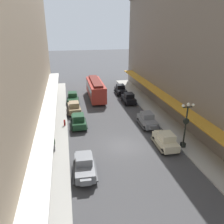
{
  "coord_description": "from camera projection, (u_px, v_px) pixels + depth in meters",
  "views": [
    {
      "loc": [
        -5.69,
        -21.26,
        12.83
      ],
      "look_at": [
        0.0,
        6.0,
        1.8
      ],
      "focal_mm": 35.75,
      "sensor_mm": 36.0,
      "label": 1
    }
  ],
  "objects": [
    {
      "name": "ground_plane",
      "position": [
        123.0,
        146.0,
        25.16
      ],
      "size": [
        200.0,
        200.0,
        0.0
      ],
      "primitive_type": "plane",
      "color": "#424244"
    },
    {
      "name": "sidewalk_left",
      "position": [
        55.0,
        153.0,
        23.71
      ],
      "size": [
        3.0,
        60.0,
        0.15
      ],
      "primitive_type": "cube",
      "color": "#A8A59E",
      "rests_on": "ground"
    },
    {
      "name": "sidewalk_right",
      "position": [
        184.0,
        139.0,
        26.55
      ],
      "size": [
        3.0,
        60.0,
        0.15
      ],
      "primitive_type": "cube",
      "color": "#A8A59E",
      "rests_on": "ground"
    },
    {
      "name": "building_row_left",
      "position": [
        4.0,
        11.0,
        18.12
      ],
      "size": [
        4.3,
        60.0,
        27.65
      ],
      "color": "gray",
      "rests_on": "ground"
    },
    {
      "name": "building_row_right",
      "position": [
        217.0,
        61.0,
        23.72
      ],
      "size": [
        4.3,
        60.0,
        18.36
      ],
      "color": "slate",
      "rests_on": "ground"
    },
    {
      "name": "parked_car_0",
      "position": [
        147.0,
        120.0,
        29.72
      ],
      "size": [
        2.15,
        4.26,
        1.84
      ],
      "color": "slate",
      "rests_on": "ground"
    },
    {
      "name": "parked_car_1",
      "position": [
        78.0,
        120.0,
        29.49
      ],
      "size": [
        2.15,
        4.26,
        1.84
      ],
      "color": "#193D23",
      "rests_on": "ground"
    },
    {
      "name": "parked_car_2",
      "position": [
        121.0,
        89.0,
        43.43
      ],
      "size": [
        2.2,
        4.28,
        1.84
      ],
      "color": "black",
      "rests_on": "ground"
    },
    {
      "name": "parked_car_3",
      "position": [
        166.0,
        140.0,
        24.5
      ],
      "size": [
        2.24,
        4.3,
        1.84
      ],
      "color": "beige",
      "rests_on": "ground"
    },
    {
      "name": "parked_car_4",
      "position": [
        74.0,
        107.0,
        34.17
      ],
      "size": [
        2.29,
        4.31,
        1.84
      ],
      "color": "#997F5B",
      "rests_on": "ground"
    },
    {
      "name": "parked_car_5",
      "position": [
        84.0,
        165.0,
        20.12
      ],
      "size": [
        2.27,
        4.31,
        1.84
      ],
      "color": "slate",
      "rests_on": "ground"
    },
    {
      "name": "parked_car_6",
      "position": [
        73.0,
        98.0,
        38.62
      ],
      "size": [
        2.25,
        4.3,
        1.84
      ],
      "color": "#193D23",
      "rests_on": "ground"
    },
    {
      "name": "parked_car_7",
      "position": [
        129.0,
        98.0,
        38.42
      ],
      "size": [
        2.17,
        4.27,
        1.84
      ],
      "color": "black",
      "rests_on": "ground"
    },
    {
      "name": "streetcar",
      "position": [
        96.0,
        88.0,
        40.49
      ],
      "size": [
        2.57,
        9.61,
        3.46
      ],
      "color": "#A52D23",
      "rests_on": "ground"
    },
    {
      "name": "lamp_post_with_clock",
      "position": [
        186.0,
        123.0,
        23.67
      ],
      "size": [
        1.42,
        0.44,
        5.16
      ],
      "color": "black",
      "rests_on": "sidewalk_right"
    },
    {
      "name": "fire_hydrant",
      "position": [
        65.0,
        122.0,
        29.78
      ],
      "size": [
        0.24,
        0.24,
        0.82
      ],
      "color": "#B21E19",
      "rests_on": "sidewalk_left"
    },
    {
      "name": "pedestrian_0",
      "position": [
        52.0,
        117.0,
        30.38
      ],
      "size": [
        0.36,
        0.28,
        1.67
      ],
      "color": "slate",
      "rests_on": "sidewalk_left"
    },
    {
      "name": "pedestrian_1",
      "position": [
        54.0,
        144.0,
        23.57
      ],
      "size": [
        0.36,
        0.24,
        1.64
      ],
      "color": "slate",
      "rests_on": "sidewalk_left"
    }
  ]
}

